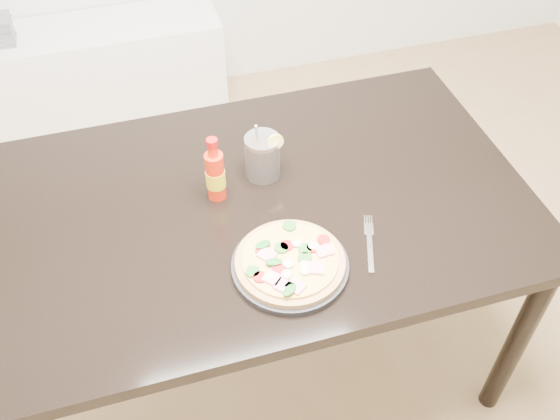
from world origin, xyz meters
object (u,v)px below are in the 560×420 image
object	(u,v)px
plate	(290,266)
cola_cup	(263,157)
dining_table	(268,221)
hot_sauce_bottle	(215,175)
fork	(369,241)
pizza	(290,261)
media_console	(73,80)

from	to	relation	value
plate	cola_cup	size ratio (longest dim) A/B	1.53
dining_table	hot_sauce_bottle	distance (m)	0.21
fork	dining_table	bearing A→B (deg)	152.82
pizza	media_console	xyz separation A→B (m)	(-0.52, 1.74, -0.53)
plate	fork	bearing A→B (deg)	5.87
pizza	fork	bearing A→B (deg)	6.31
cola_cup	media_console	bearing A→B (deg)	111.39
dining_table	plate	world-z (taller)	plate
pizza	cola_cup	world-z (taller)	cola_cup
plate	fork	world-z (taller)	plate
cola_cup	fork	xyz separation A→B (m)	(0.19, -0.32, -0.06)
fork	media_console	bearing A→B (deg)	132.70
pizza	fork	xyz separation A→B (m)	(0.22, 0.02, -0.02)
dining_table	hot_sauce_bottle	xyz separation A→B (m)	(-0.12, 0.05, 0.16)
plate	hot_sauce_bottle	size ratio (longest dim) A/B	1.45
dining_table	cola_cup	distance (m)	0.18
plate	fork	distance (m)	0.22
plate	hot_sauce_bottle	xyz separation A→B (m)	(-0.11, 0.29, 0.07)
dining_table	hot_sauce_bottle	bearing A→B (deg)	157.10
hot_sauce_bottle	fork	xyz separation A→B (m)	(0.33, -0.27, -0.07)
dining_table	fork	xyz separation A→B (m)	(0.20, -0.22, 0.09)
media_console	hot_sauce_bottle	bearing A→B (deg)	-74.32
hot_sauce_bottle	media_console	size ratio (longest dim) A/B	0.14
plate	fork	xyz separation A→B (m)	(0.21, 0.02, -0.01)
pizza	media_console	distance (m)	1.89
cola_cup	media_console	xyz separation A→B (m)	(-0.55, 1.40, -0.56)
plate	media_console	bearing A→B (deg)	106.66
dining_table	cola_cup	world-z (taller)	cola_cup
hot_sauce_bottle	fork	size ratio (longest dim) A/B	1.07
hot_sauce_bottle	pizza	bearing A→B (deg)	-68.82
hot_sauce_bottle	plate	bearing A→B (deg)	-68.65
pizza	media_console	world-z (taller)	pizza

